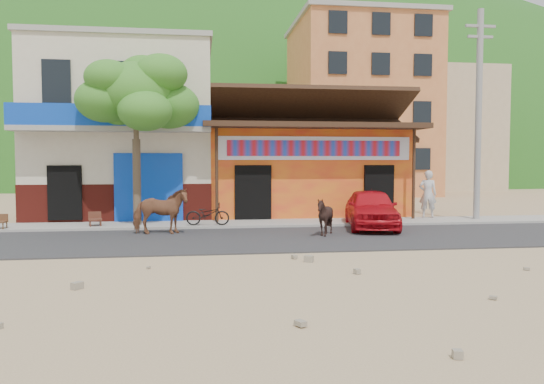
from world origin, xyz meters
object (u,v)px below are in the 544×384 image
(scooter, at_px, (208,214))
(pedestrian, at_px, (428,194))
(cow_tan, at_px, (160,211))
(cafe_chair_right, at_px, (95,213))
(utility_pole, at_px, (478,115))
(cow_dark, at_px, (325,217))
(tree, at_px, (136,139))
(red_car, at_px, (371,208))

(scooter, distance_m, pedestrian, 8.81)
(cow_tan, relative_size, cafe_chair_right, 1.89)
(utility_pole, xyz_separation_m, cow_dark, (-6.80, -3.22, -3.49))
(utility_pole, relative_size, cow_dark, 6.76)
(scooter, relative_size, pedestrian, 0.80)
(scooter, bearing_deg, tree, 83.76)
(red_car, bearing_deg, cow_tan, -164.16)
(utility_pole, distance_m, red_car, 6.07)
(red_car, height_order, pedestrian, pedestrian)
(tree, bearing_deg, red_car, -9.86)
(utility_pole, relative_size, cow_tan, 4.62)
(pedestrian, xyz_separation_m, cafe_chair_right, (-12.52, -1.06, -0.48))
(red_car, xyz_separation_m, scooter, (-5.59, 0.90, -0.21))
(tree, xyz_separation_m, pedestrian, (11.12, 0.90, -2.07))
(utility_pole, distance_m, cow_dark, 8.29)
(pedestrian, height_order, cafe_chair_right, pedestrian)
(cow_dark, bearing_deg, pedestrian, 107.14)
(cafe_chair_right, bearing_deg, cow_dark, -35.99)
(cow_dark, relative_size, red_car, 0.30)
(tree, xyz_separation_m, cafe_chair_right, (-1.40, -0.16, -2.54))
(utility_pole, distance_m, pedestrian, 3.56)
(pedestrian, bearing_deg, cafe_chair_right, 25.42)
(tree, distance_m, cow_dark, 7.17)
(cow_dark, distance_m, red_car, 2.60)
(tree, bearing_deg, cafe_chair_right, -173.43)
(tree, height_order, pedestrian, tree)
(cow_dark, bearing_deg, utility_pole, 95.05)
(red_car, relative_size, scooter, 2.68)
(cow_tan, distance_m, scooter, 2.11)
(utility_pole, xyz_separation_m, cafe_chair_right, (-14.20, -0.36, -3.54))
(tree, relative_size, red_car, 1.50)
(utility_pole, bearing_deg, cafe_chair_right, -178.54)
(cafe_chair_right, bearing_deg, cow_tan, -52.42)
(cow_tan, relative_size, cow_dark, 1.46)
(scooter, bearing_deg, pedestrian, -75.51)
(cow_tan, bearing_deg, red_car, -85.66)
(red_car, bearing_deg, tree, -178.53)
(tree, height_order, utility_pole, utility_pole)
(cow_tan, xyz_separation_m, scooter, (1.51, 1.46, -0.26))
(cow_tan, xyz_separation_m, pedestrian, (10.19, 2.86, 0.28))
(red_car, distance_m, scooter, 5.66)
(cow_tan, bearing_deg, scooter, -46.22)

